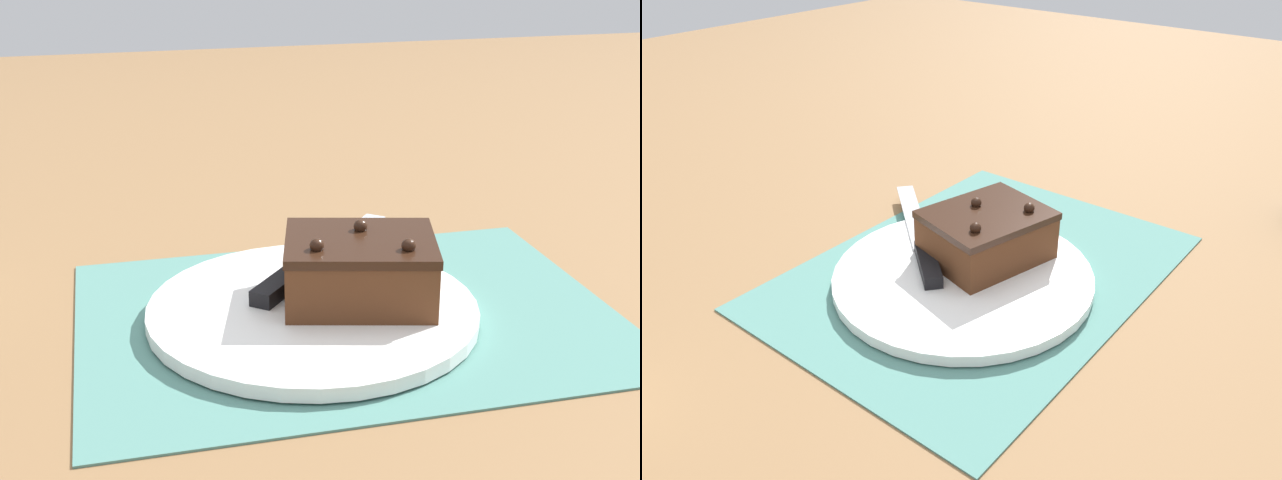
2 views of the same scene
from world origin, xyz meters
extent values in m
plane|color=olive|center=(0.00, 0.00, 0.00)|extent=(3.00, 3.00, 0.00)
cube|color=slate|center=(0.00, 0.00, 0.00)|extent=(0.46, 0.34, 0.00)
cylinder|color=white|center=(0.03, 0.00, 0.01)|extent=(0.28, 0.28, 0.01)
cube|color=#512D19|center=(-0.01, 0.00, 0.04)|extent=(0.15, 0.13, 0.05)
cube|color=black|center=(-0.01, 0.00, 0.07)|extent=(0.15, 0.13, 0.01)
sphere|color=black|center=(-0.04, 0.03, 0.08)|extent=(0.01, 0.01, 0.01)
sphere|color=black|center=(-0.02, -0.02, 0.08)|extent=(0.01, 0.01, 0.01)
sphere|color=black|center=(0.03, 0.02, 0.08)|extent=(0.01, 0.01, 0.01)
cube|color=black|center=(0.05, -0.03, 0.02)|extent=(0.07, 0.08, 0.01)
cube|color=#B7BABF|center=(-0.03, -0.13, 0.02)|extent=(0.13, 0.15, 0.00)
camera|label=1|loc=(0.19, 0.67, 0.34)|focal=50.00mm
camera|label=2|loc=(0.48, 0.35, 0.38)|focal=35.00mm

